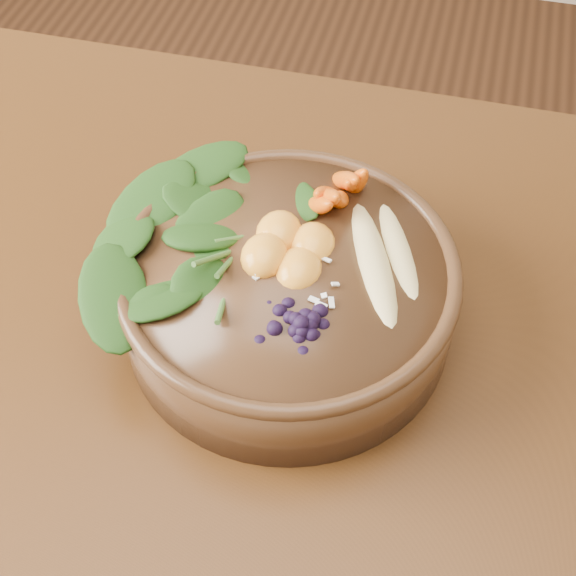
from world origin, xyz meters
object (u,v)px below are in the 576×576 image
stoneware_bowl (288,295)px  kale_heap (230,200)px  banana_halves (388,245)px  mandarin_cluster (288,237)px  blueberry_pile (299,308)px  carrot_cluster (340,164)px  dining_table (236,451)px

stoneware_bowl → kale_heap: kale_heap is taller
kale_heap → banana_halves: size_ratio=1.13×
mandarin_cluster → blueberry_pile: blueberry_pile is taller
carrot_cluster → banana_halves: size_ratio=0.48×
dining_table → kale_heap: kale_heap is taller
stoneware_bowl → blueberry_pile: size_ratio=2.16×
dining_table → banana_halves: 0.24m
stoneware_bowl → mandarin_cluster: mandarin_cluster is taller
stoneware_bowl → kale_heap: bearing=146.1°
dining_table → kale_heap: bearing=104.5°
dining_table → mandarin_cluster: size_ratio=17.70×
kale_heap → carrot_cluster: carrot_cluster is taller
blueberry_pile → kale_heap: bearing=131.1°
blueberry_pile → banana_halves: bearing=57.7°
carrot_cluster → blueberry_pile: size_ratio=0.60×
dining_table → blueberry_pile: 0.20m
kale_heap → banana_halves: bearing=-4.3°
stoneware_bowl → banana_halves: size_ratio=1.72×
kale_heap → carrot_cluster: bearing=29.8°
carrot_cluster → blueberry_pile: 0.15m
blueberry_pile → dining_table: bearing=-145.6°
dining_table → carrot_cluster: 0.28m
blueberry_pile → stoneware_bowl: bearing=112.1°
stoneware_bowl → mandarin_cluster: bearing=102.9°
stoneware_bowl → dining_table: bearing=-107.2°
carrot_cluster → stoneware_bowl: bearing=-123.7°
banana_halves → blueberry_pile: bearing=-141.5°
blueberry_pile → mandarin_cluster: bearing=110.0°
carrot_cluster → banana_halves: carrot_cluster is taller
carrot_cluster → blueberry_pile: (-0.00, -0.14, -0.02)m
stoneware_bowl → carrot_cluster: carrot_cluster is taller
dining_table → blueberry_pile: bearing=34.4°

